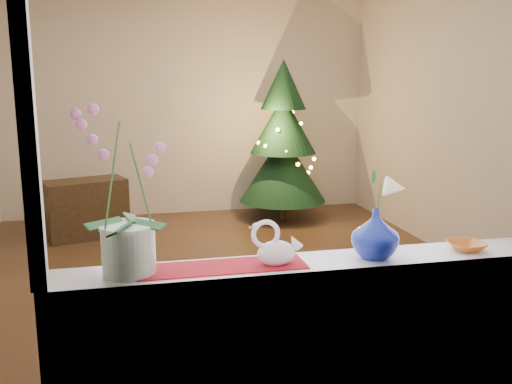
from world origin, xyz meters
TOP-DOWN VIEW (x-y plane):
  - ground at (0.00, 0.00)m, footprint 5.00×5.00m
  - wall_back at (0.00, 2.50)m, footprint 4.50×0.10m
  - wall_front at (0.00, -2.50)m, footprint 4.50×0.10m
  - wall_right at (2.25, 0.00)m, footprint 0.10×5.00m
  - window_apron at (0.00, -2.46)m, footprint 2.20×0.08m
  - windowsill at (0.00, -2.37)m, footprint 2.20×0.26m
  - window_frame at (0.00, -2.47)m, footprint 2.22×0.06m
  - runner at (-0.38, -2.37)m, footprint 0.70×0.20m
  - orchid_pot at (-0.75, -2.36)m, footprint 0.23×0.23m
  - swan at (-0.15, -2.39)m, footprint 0.23×0.14m
  - blue_vase at (0.29, -2.38)m, footprint 0.25×0.25m
  - lily at (0.29, -2.38)m, footprint 0.14×0.08m
  - paperweight at (0.32, -2.40)m, footprint 0.09×0.09m
  - amber_dish at (0.74, -2.38)m, footprint 0.14×0.14m
  - xmas_tree at (1.07, 1.94)m, footprint 1.20×1.20m
  - side_table at (-1.21, 1.59)m, footprint 0.92×0.66m

SIDE VIEW (x-z plane):
  - ground at x=0.00m, z-range 0.00..0.00m
  - side_table at x=-1.21m, z-range 0.00..0.62m
  - window_apron at x=0.00m, z-range 0.00..0.88m
  - windowsill at x=0.00m, z-range 0.88..0.92m
  - runner at x=-0.38m, z-range 0.92..0.93m
  - amber_dish at x=0.74m, z-range 0.92..0.95m
  - xmas_tree at x=1.07m, z-range 0.00..1.90m
  - paperweight at x=0.32m, z-range 0.92..1.00m
  - swan at x=-0.15m, z-range 0.92..1.11m
  - blue_vase at x=0.29m, z-range 0.92..1.17m
  - orchid_pot at x=-0.75m, z-range 0.92..1.59m
  - lily at x=0.29m, z-range 1.17..1.35m
  - wall_back at x=0.00m, z-range 0.00..2.70m
  - wall_front at x=0.00m, z-range 0.00..2.70m
  - wall_right at x=2.25m, z-range 0.00..2.70m
  - window_frame at x=0.00m, z-range 0.90..2.50m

